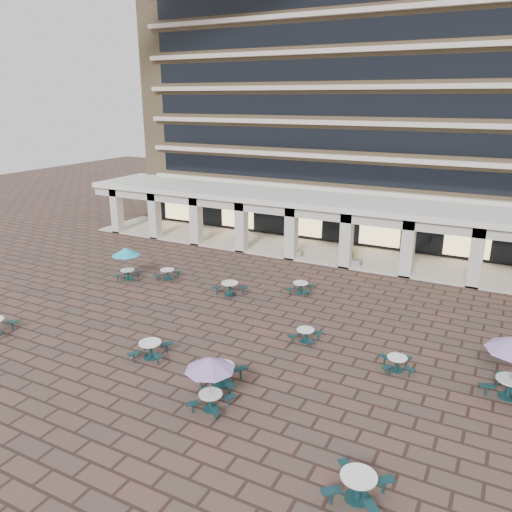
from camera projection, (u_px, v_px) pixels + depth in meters
name	position (u px, v px, depth m)	size (l,w,h in m)	color
ground	(233.00, 329.00, 26.07)	(120.00, 120.00, 0.00)	brown
apartment_building	(375.00, 85.00, 43.80)	(40.00, 15.50, 25.20)	#8D7450
retail_arcade	(330.00, 216.00, 37.68)	(42.00, 6.60, 4.40)	white
picnic_table_2	(221.00, 373.00, 20.92)	(2.12, 2.12, 0.86)	#123638
picnic_table_3	(358.00, 485.00, 14.89)	(1.95, 1.95, 0.84)	#123638
picnic_table_4	(126.00, 253.00, 32.65)	(1.88, 1.88, 2.17)	#123638
picnic_table_5	(150.00, 348.00, 23.07)	(2.06, 2.06, 0.78)	#123638
picnic_table_6	(210.00, 366.00, 18.77)	(1.94, 1.94, 2.24)	#123638
picnic_table_7	(305.00, 334.00, 24.62)	(1.54, 1.54, 0.66)	#123638
picnic_table_9	(230.00, 287.00, 30.50)	(2.07, 2.07, 0.78)	#123638
picnic_table_10	(397.00, 362.00, 21.99)	(1.76, 1.76, 0.66)	#123638
picnic_table_12	(167.00, 273.00, 33.09)	(1.72, 1.72, 0.69)	#123638
picnic_table_13	(300.00, 287.00, 30.68)	(1.72, 1.72, 0.71)	#123638
planter_left	(293.00, 250.00, 37.76)	(1.50, 0.70, 1.32)	gray
planter_right	(351.00, 259.00, 35.78)	(1.50, 0.64, 1.24)	gray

